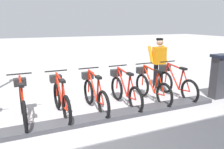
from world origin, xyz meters
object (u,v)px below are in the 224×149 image
at_px(bike_docked_2, 124,89).
at_px(bike_docked_5, 23,103).
at_px(bike_docked_0, 175,83).
at_px(bike_docked_4, 61,98).
at_px(payment_kiosk, 219,76).
at_px(bike_docked_3, 94,93).
at_px(worker_near_rack, 159,61).
at_px(bike_docked_1, 151,86).

height_order(bike_docked_2, bike_docked_5, same).
xyz_separation_m(bike_docked_0, bike_docked_4, (0.00, 3.34, 0.00)).
height_order(payment_kiosk, bike_docked_5, payment_kiosk).
xyz_separation_m(bike_docked_3, bike_docked_4, (0.00, 0.83, 0.00)).
relative_size(bike_docked_4, bike_docked_5, 1.00).
bearing_deg(bike_docked_5, bike_docked_0, -90.00).
bearing_deg(worker_near_rack, bike_docked_5, 102.98).
height_order(bike_docked_0, bike_docked_3, same).
bearing_deg(bike_docked_2, bike_docked_1, -90.00).
relative_size(bike_docked_0, bike_docked_3, 1.00).
bearing_deg(worker_near_rack, bike_docked_3, 110.74).
bearing_deg(bike_docked_4, payment_kiosk, -97.36).
xyz_separation_m(payment_kiosk, bike_docked_2, (0.57, 2.76, -0.24)).
bearing_deg(bike_docked_0, worker_near_rack, -5.35).
relative_size(bike_docked_0, bike_docked_2, 1.00).
distance_m(bike_docked_0, bike_docked_1, 0.83).
relative_size(bike_docked_0, bike_docked_4, 1.00).
height_order(bike_docked_3, bike_docked_4, same).
bearing_deg(payment_kiosk, bike_docked_1, 73.46).
xyz_separation_m(payment_kiosk, bike_docked_4, (0.57, 4.43, -0.24)).
xyz_separation_m(bike_docked_1, bike_docked_4, (0.00, 2.50, 0.00)).
relative_size(bike_docked_1, bike_docked_5, 1.00).
height_order(bike_docked_0, bike_docked_2, same).
bearing_deg(bike_docked_1, bike_docked_0, -90.00).
bearing_deg(bike_docked_5, worker_near_rack, -77.02).
bearing_deg(bike_docked_1, bike_docked_5, 90.00).
relative_size(bike_docked_1, worker_near_rack, 1.04).
bearing_deg(bike_docked_4, bike_docked_5, 90.00).
relative_size(bike_docked_0, bike_docked_1, 1.00).
relative_size(payment_kiosk, bike_docked_0, 0.74).
bearing_deg(bike_docked_4, bike_docked_1, -90.00).
relative_size(bike_docked_1, bike_docked_2, 1.00).
relative_size(payment_kiosk, worker_near_rack, 0.77).
height_order(payment_kiosk, bike_docked_2, payment_kiosk).
xyz_separation_m(payment_kiosk, bike_docked_1, (0.57, 1.93, -0.24)).
bearing_deg(bike_docked_2, bike_docked_3, 90.00).
height_order(bike_docked_0, worker_near_rack, worker_near_rack).
distance_m(bike_docked_3, bike_docked_4, 0.83).
xyz_separation_m(bike_docked_1, worker_near_rack, (0.98, -0.93, 0.48)).
distance_m(bike_docked_0, bike_docked_3, 2.50).
relative_size(bike_docked_0, bike_docked_5, 1.00).
bearing_deg(bike_docked_0, bike_docked_4, 90.00).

